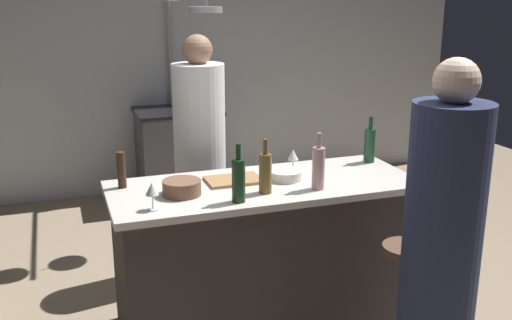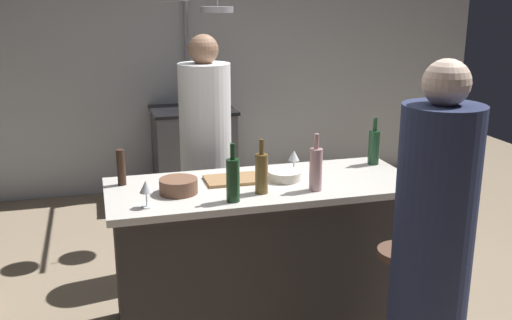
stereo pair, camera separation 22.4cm
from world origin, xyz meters
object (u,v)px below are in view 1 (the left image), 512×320
object	(u,v)px
stove_range	(179,154)
wine_bottle_red	(239,180)
mixing_bowl_wooden	(182,188)
bar_stool_right	(403,297)
wine_bottle_green	(370,145)
mixing_bowl_ceramic	(285,175)
guest_right	(440,254)
wine_bottle_rose	(318,167)
wine_glass_by_chef	(152,190)
wine_glass_near_left_guest	(293,156)
wine_bottle_amber	(265,172)
pepper_mill	(121,170)
cutting_board	(234,180)
chef	(200,166)

from	to	relation	value
stove_range	wine_bottle_red	size ratio (longest dim) A/B	2.81
mixing_bowl_wooden	bar_stool_right	bearing A→B (deg)	-28.18
wine_bottle_green	mixing_bowl_ceramic	size ratio (longest dim) A/B	1.55
guest_right	wine_bottle_red	world-z (taller)	guest_right
wine_bottle_rose	mixing_bowl_wooden	distance (m)	0.77
wine_glass_by_chef	wine_glass_near_left_guest	distance (m)	1.00
wine_bottle_amber	wine_glass_by_chef	distance (m)	0.64
guest_right	wine_bottle_amber	xyz separation A→B (m)	(-0.58, 0.80, 0.23)
wine_bottle_red	wine_bottle_green	xyz separation A→B (m)	(1.04, 0.45, -0.01)
stove_range	wine_bottle_rose	xyz separation A→B (m)	(0.25, -2.65, 0.58)
wine_bottle_green	wine_bottle_rose	size ratio (longest dim) A/B	0.94
wine_glass_near_left_guest	pepper_mill	bearing A→B (deg)	177.37
wine_bottle_green	mixing_bowl_ceramic	xyz separation A→B (m)	(-0.66, -0.17, -0.09)
cutting_board	mixing_bowl_ceramic	distance (m)	0.31
chef	guest_right	bearing A→B (deg)	-68.60
wine_bottle_amber	wine_glass_by_chef	size ratio (longest dim) A/B	2.10
wine_bottle_amber	wine_glass_near_left_guest	bearing A→B (deg)	46.20
bar_stool_right	mixing_bowl_ceramic	bearing A→B (deg)	124.10
cutting_board	mixing_bowl_wooden	size ratio (longest dim) A/B	1.51
stove_range	mixing_bowl_ceramic	size ratio (longest dim) A/B	4.52
wine_glass_by_chef	stove_range	bearing A→B (deg)	75.54
cutting_board	wine_glass_by_chef	size ratio (longest dim) A/B	2.19
guest_right	chef	bearing A→B (deg)	111.40
wine_bottle_red	wine_bottle_green	distance (m)	1.13
pepper_mill	mixing_bowl_ceramic	size ratio (longest dim) A/B	1.07
bar_stool_right	wine_glass_near_left_guest	distance (m)	1.05
cutting_board	wine_bottle_green	size ratio (longest dim) A/B	1.05
wine_bottle_rose	wine_glass_near_left_guest	world-z (taller)	wine_bottle_rose
wine_bottle_rose	wine_glass_by_chef	world-z (taller)	wine_bottle_rose
bar_stool_right	chef	bearing A→B (deg)	117.66
chef	bar_stool_right	bearing A→B (deg)	-62.34
wine_bottle_amber	wine_glass_near_left_guest	size ratio (longest dim) A/B	2.10
wine_bottle_amber	pepper_mill	bearing A→B (deg)	154.33
cutting_board	mixing_bowl_wooden	world-z (taller)	mixing_bowl_wooden
stove_range	chef	xyz separation A→B (m)	(-0.18, -1.62, 0.34)
chef	wine_bottle_rose	distance (m)	1.13
bar_stool_right	wine_bottle_rose	xyz separation A→B (m)	(-0.33, 0.42, 0.65)
wine_bottle_red	mixing_bowl_ceramic	size ratio (longest dim) A/B	1.61
bar_stool_right	wine_bottle_amber	world-z (taller)	wine_bottle_amber
wine_bottle_red	wine_bottle_amber	bearing A→B (deg)	26.09
stove_range	mixing_bowl_wooden	world-z (taller)	mixing_bowl_wooden
stove_range	cutting_board	xyz separation A→B (m)	(-0.16, -2.36, 0.46)
stove_range	mixing_bowl_wooden	xyz separation A→B (m)	(-0.50, -2.49, 0.49)
wine_bottle_amber	wine_glass_by_chef	world-z (taller)	wine_bottle_amber
chef	cutting_board	distance (m)	0.75
stove_range	cutting_board	size ratio (longest dim) A/B	2.78
chef	cutting_board	world-z (taller)	chef
cutting_board	wine_bottle_amber	xyz separation A→B (m)	(0.11, -0.25, 0.11)
wine_bottle_red	chef	bearing A→B (deg)	86.89
pepper_mill	mixing_bowl_ceramic	bearing A→B (deg)	-10.07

